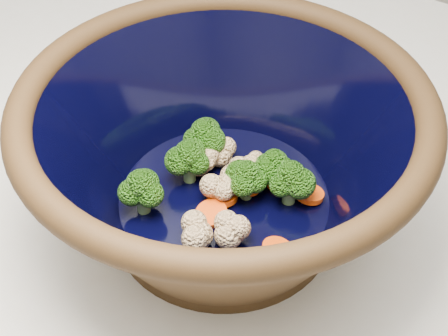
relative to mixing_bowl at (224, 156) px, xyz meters
The scene contains 2 objects.
mixing_bowl is the anchor object (origin of this frame).
vegetable_pile 0.03m from the mixing_bowl, 140.36° to the left, with size 0.18×0.15×0.05m.
Camera 1 is at (0.34, -0.35, 1.41)m, focal length 50.00 mm.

